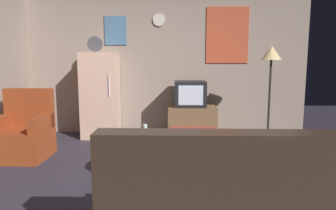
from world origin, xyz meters
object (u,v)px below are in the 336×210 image
(mug_ceramic_tan, at_px, (127,139))
(couch, at_px, (221,206))
(remote_control, at_px, (131,141))
(fridge, at_px, (101,95))
(armchair, at_px, (24,134))
(book_stack, at_px, (234,138))
(standing_lamp, at_px, (271,61))
(coffee_table, at_px, (144,159))
(wine_glass, at_px, (145,130))
(tv_stand, at_px, (192,122))
(mug_ceramic_white, at_px, (139,136))
(crt_tv, at_px, (190,94))

(mug_ceramic_tan, distance_m, couch, 1.48)
(remote_control, bearing_deg, fridge, 127.32)
(armchair, xyz_separation_m, book_stack, (3.15, 1.04, -0.30))
(standing_lamp, relative_size, couch, 0.94)
(remote_control, distance_m, armchair, 1.83)
(coffee_table, relative_size, wine_glass, 4.80)
(coffee_table, xyz_separation_m, couch, (0.70, -1.33, 0.09))
(standing_lamp, bearing_deg, wine_glass, -145.46)
(tv_stand, xyz_separation_m, mug_ceramic_white, (-0.72, -1.89, 0.22))
(tv_stand, bearing_deg, coffee_table, -108.93)
(crt_tv, distance_m, mug_ceramic_white, 2.03)
(mug_ceramic_white, bearing_deg, armchair, 157.35)
(fridge, height_order, crt_tv, fridge)
(couch, bearing_deg, wine_glass, 115.19)
(mug_ceramic_white, bearing_deg, mug_ceramic_tan, -123.65)
(armchair, height_order, book_stack, armchair)
(remote_control, bearing_deg, standing_lamp, 52.27)
(tv_stand, height_order, wine_glass, wine_glass)
(mug_ceramic_white, xyz_separation_m, couch, (0.76, -1.34, -0.19))
(standing_lamp, bearing_deg, crt_tv, 159.75)
(remote_control, height_order, armchair, armchair)
(mug_ceramic_white, bearing_deg, couch, -60.36)
(book_stack, bearing_deg, remote_control, -129.31)
(fridge, distance_m, couch, 3.72)
(mug_ceramic_tan, relative_size, remote_control, 0.60)
(tv_stand, height_order, coffee_table, tv_stand)
(armchair, bearing_deg, remote_control, -26.12)
(standing_lamp, relative_size, coffee_table, 2.21)
(standing_lamp, relative_size, wine_glass, 10.60)
(coffee_table, xyz_separation_m, armchair, (-1.77, 0.73, 0.11))
(crt_tv, xyz_separation_m, couch, (0.09, -3.23, -0.47))
(standing_lamp, bearing_deg, armchair, -168.80)
(mug_ceramic_white, relative_size, couch, 0.05)
(tv_stand, xyz_separation_m, coffee_table, (-0.65, -1.90, -0.06))
(book_stack, bearing_deg, wine_glass, -130.68)
(coffee_table, xyz_separation_m, wine_glass, (-0.00, 0.16, 0.30))
(crt_tv, bearing_deg, standing_lamp, -20.25)
(fridge, distance_m, mug_ceramic_white, 2.16)
(mug_ceramic_white, distance_m, remote_control, 0.12)
(tv_stand, bearing_deg, mug_ceramic_tan, -111.89)
(tv_stand, bearing_deg, wine_glass, -110.67)
(couch, xyz_separation_m, book_stack, (0.67, 3.10, -0.28))
(remote_control, bearing_deg, book_stack, 65.58)
(mug_ceramic_white, xyz_separation_m, book_stack, (1.44, 1.76, -0.46))
(standing_lamp, distance_m, couch, 3.18)
(standing_lamp, xyz_separation_m, mug_ceramic_white, (-1.92, -1.43, -0.86))
(armchair, bearing_deg, fridge, 57.13)
(standing_lamp, relative_size, remote_control, 10.60)
(couch, bearing_deg, armchair, 140.25)
(armchair, relative_size, book_stack, 4.87)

